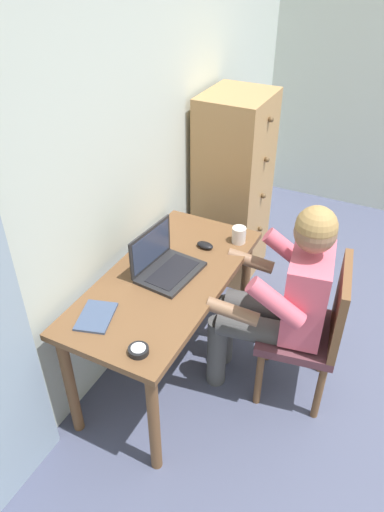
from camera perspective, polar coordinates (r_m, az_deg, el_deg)
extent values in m
cube|color=silver|center=(2.72, -5.98, 13.73)|extent=(4.80, 0.05, 2.50)
cube|color=brown|center=(2.51, -3.07, -2.77)|extent=(1.26, 0.60, 0.03)
cylinder|color=brown|center=(2.34, -4.54, -19.14)|extent=(0.06, 0.06, 0.68)
cylinder|color=brown|center=(3.06, 6.33, -3.39)|extent=(0.06, 0.06, 0.68)
cylinder|color=brown|center=(2.54, -14.26, -14.65)|extent=(0.06, 0.06, 0.68)
cylinder|color=brown|center=(3.22, -1.66, -0.99)|extent=(0.06, 0.06, 0.68)
cube|color=tan|center=(3.43, 4.91, 7.92)|extent=(0.51, 0.42, 1.34)
sphere|color=brown|center=(3.65, 7.77, -0.38)|extent=(0.04, 0.04, 0.04)
sphere|color=brown|center=(3.50, 8.11, 3.20)|extent=(0.04, 0.04, 0.04)
sphere|color=brown|center=(3.36, 8.48, 7.07)|extent=(0.04, 0.04, 0.04)
sphere|color=brown|center=(3.25, 8.90, 11.24)|extent=(0.04, 0.04, 0.04)
sphere|color=brown|center=(3.15, 9.35, 15.70)|extent=(0.04, 0.04, 0.04)
cube|color=brown|center=(2.66, 12.45, -8.88)|extent=(0.48, 0.46, 0.05)
cube|color=brown|center=(2.51, 17.19, -5.70)|extent=(0.42, 0.11, 0.42)
cylinder|color=brown|center=(2.94, 9.19, -9.24)|extent=(0.04, 0.04, 0.40)
cylinder|color=brown|center=(2.71, 7.96, -14.10)|extent=(0.04, 0.04, 0.40)
cylinder|color=brown|center=(2.94, 15.42, -10.31)|extent=(0.04, 0.04, 0.40)
cylinder|color=brown|center=(2.71, 14.85, -15.29)|extent=(0.04, 0.04, 0.40)
cylinder|color=#4C4C4C|center=(2.71, 8.19, -6.04)|extent=(0.21, 0.42, 0.14)
cylinder|color=#4C4C4C|center=(2.58, 7.47, -8.58)|extent=(0.21, 0.42, 0.14)
cylinder|color=#4C4C4C|center=(2.89, 3.87, -8.80)|extent=(0.11, 0.11, 0.47)
cylinder|color=#4C4C4C|center=(2.77, 2.96, -11.29)|extent=(0.11, 0.11, 0.47)
cube|color=#D1566B|center=(2.48, 13.48, -4.30)|extent=(0.39, 0.26, 0.46)
cylinder|color=#D1566B|center=(2.61, 11.42, 0.55)|extent=(0.14, 0.31, 0.25)
cylinder|color=#D1566B|center=(2.26, 9.92, -5.52)|extent=(0.14, 0.31, 0.25)
cylinder|color=#846047|center=(2.69, 6.97, -0.59)|extent=(0.11, 0.28, 0.11)
cylinder|color=#846047|center=(2.35, 4.84, -6.60)|extent=(0.11, 0.28, 0.11)
sphere|color=#846047|center=(2.28, 14.45, 2.76)|extent=(0.20, 0.20, 0.20)
sphere|color=#9E7A47|center=(2.26, 14.56, 3.40)|extent=(0.20, 0.20, 0.20)
cube|color=#232326|center=(2.51, -2.51, -1.99)|extent=(0.36, 0.27, 0.02)
cube|color=black|center=(2.50, -2.33, -1.87)|extent=(0.30, 0.18, 0.00)
cube|color=#232326|center=(2.50, -4.95, 1.11)|extent=(0.34, 0.04, 0.22)
cube|color=#2D3851|center=(2.50, -4.84, 1.07)|extent=(0.30, 0.03, 0.18)
ellipsoid|color=black|center=(2.71, 1.56, 1.29)|extent=(0.07, 0.11, 0.03)
cylinder|color=black|center=(2.10, -6.37, -11.09)|extent=(0.09, 0.09, 0.03)
cylinder|color=silver|center=(2.09, -6.40, -10.79)|extent=(0.06, 0.06, 0.00)
cube|color=#3D4C6B|center=(2.30, -11.31, -7.05)|extent=(0.24, 0.20, 0.01)
cylinder|color=silver|center=(2.75, 5.59, 2.50)|extent=(0.08, 0.08, 0.09)
torus|color=silver|center=(2.79, 6.00, 3.10)|extent=(0.06, 0.01, 0.06)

